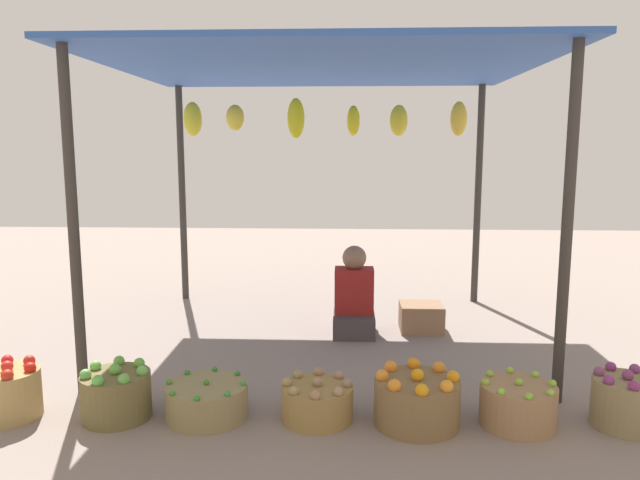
# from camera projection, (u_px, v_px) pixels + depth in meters

# --- Properties ---
(ground_plane) EXTENTS (14.00, 14.00, 0.00)m
(ground_plane) POSITION_uv_depth(u_px,v_px,m) (323.00, 336.00, 5.19)
(ground_plane) COLOR gray
(market_stall_structure) EXTENTS (3.42, 2.85, 2.30)m
(market_stall_structure) POSITION_uv_depth(u_px,v_px,m) (324.00, 83.00, 4.87)
(market_stall_structure) COLOR #38332D
(market_stall_structure) RESTS_ON ground
(vendor_person) EXTENTS (0.36, 0.44, 0.78)m
(vendor_person) POSITION_uv_depth(u_px,v_px,m) (354.00, 300.00, 5.24)
(vendor_person) COLOR #443C3F
(vendor_person) RESTS_ON ground
(basket_red_tomatoes) EXTENTS (0.36, 0.36, 0.36)m
(basket_red_tomatoes) POSITION_uv_depth(u_px,v_px,m) (9.00, 393.00, 3.61)
(basket_red_tomatoes) COLOR #A6864E
(basket_red_tomatoes) RESTS_ON ground
(basket_green_apples) EXTENTS (0.41, 0.41, 0.34)m
(basket_green_apples) POSITION_uv_depth(u_px,v_px,m) (116.00, 394.00, 3.61)
(basket_green_apples) COLOR brown
(basket_green_apples) RESTS_ON ground
(basket_green_chilies) EXTENTS (0.50, 0.50, 0.24)m
(basket_green_chilies) POSITION_uv_depth(u_px,v_px,m) (207.00, 401.00, 3.62)
(basket_green_chilies) COLOR #8F7D51
(basket_green_chilies) RESTS_ON ground
(basket_potatoes) EXTENTS (0.44, 0.44, 0.26)m
(basket_potatoes) POSITION_uv_depth(u_px,v_px,m) (317.00, 401.00, 3.60)
(basket_potatoes) COLOR olive
(basket_potatoes) RESTS_ON ground
(basket_oranges) EXTENTS (0.51, 0.51, 0.34)m
(basket_oranges) POSITION_uv_depth(u_px,v_px,m) (417.00, 401.00, 3.52)
(basket_oranges) COLOR olive
(basket_oranges) RESTS_ON ground
(basket_limes) EXTENTS (0.44, 0.44, 0.29)m
(basket_limes) POSITION_uv_depth(u_px,v_px,m) (518.00, 405.00, 3.51)
(basket_limes) COLOR #A17851
(basket_limes) RESTS_ON ground
(basket_purple_onions) EXTENTS (0.38, 0.38, 0.35)m
(basket_purple_onions) POSITION_uv_depth(u_px,v_px,m) (626.00, 402.00, 3.49)
(basket_purple_onions) COLOR #8D7A51
(basket_purple_onions) RESTS_ON ground
(wooden_crate_near_vendor) EXTENTS (0.38, 0.35, 0.24)m
(wooden_crate_near_vendor) POSITION_uv_depth(u_px,v_px,m) (421.00, 317.00, 5.35)
(wooden_crate_near_vendor) COLOR #926C4D
(wooden_crate_near_vendor) RESTS_ON ground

